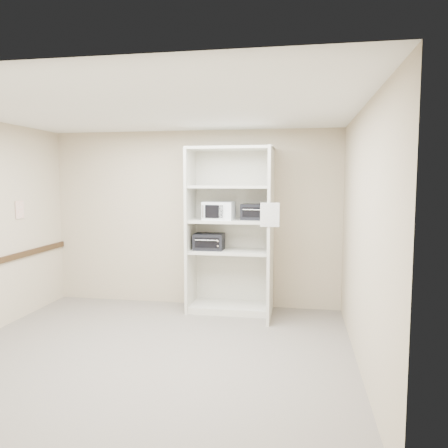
% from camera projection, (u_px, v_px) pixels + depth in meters
% --- Properties ---
extents(floor, '(4.50, 4.00, 0.01)m').
position_uv_depth(floor, '(153.00, 352.00, 4.96)').
color(floor, slate).
rests_on(floor, ground).
extents(ceiling, '(4.50, 4.00, 0.01)m').
position_uv_depth(ceiling, '(149.00, 110.00, 4.69)').
color(ceiling, white).
extents(wall_back, '(4.50, 0.02, 2.70)m').
position_uv_depth(wall_back, '(194.00, 219.00, 6.78)').
color(wall_back, tan).
rests_on(wall_back, ground).
extents(wall_front, '(4.50, 0.02, 2.70)m').
position_uv_depth(wall_front, '(49.00, 271.00, 2.86)').
color(wall_front, tan).
rests_on(wall_front, ground).
extents(wall_right, '(0.02, 4.00, 2.70)m').
position_uv_depth(wall_right, '(362.00, 239.00, 4.44)').
color(wall_right, tan).
rests_on(wall_right, ground).
extents(shelving_unit, '(1.24, 0.92, 2.42)m').
position_uv_depth(shelving_unit, '(234.00, 236.00, 6.40)').
color(shelving_unit, silver).
rests_on(shelving_unit, floor).
extents(microwave, '(0.45, 0.35, 0.26)m').
position_uv_depth(microwave, '(219.00, 211.00, 6.36)').
color(microwave, white).
rests_on(microwave, shelving_unit).
extents(toaster_oven_upper, '(0.42, 0.32, 0.23)m').
position_uv_depth(toaster_oven_upper, '(255.00, 212.00, 6.36)').
color(toaster_oven_upper, black).
rests_on(toaster_oven_upper, shelving_unit).
extents(toaster_oven_lower, '(0.44, 0.33, 0.24)m').
position_uv_depth(toaster_oven_lower, '(209.00, 242.00, 6.45)').
color(toaster_oven_lower, black).
rests_on(toaster_oven_lower, shelving_unit).
extents(paper_sign, '(0.24, 0.03, 0.31)m').
position_uv_depth(paper_sign, '(270.00, 215.00, 5.65)').
color(paper_sign, white).
rests_on(paper_sign, shelving_unit).
extents(wall_poster, '(0.01, 0.18, 0.25)m').
position_uv_depth(wall_poster, '(20.00, 210.00, 6.09)').
color(wall_poster, silver).
rests_on(wall_poster, wall_left).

